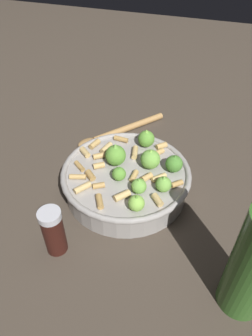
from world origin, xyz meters
TOP-DOWN VIEW (x-y plane):
  - ground_plane at (0.00, 0.00)m, footprint 2.40×2.40m
  - cooking_pan at (-0.00, -0.00)m, footprint 0.25×0.25m
  - pepper_shaker at (0.07, 0.17)m, footprint 0.04×0.04m
  - wooden_spoon at (0.08, -0.18)m, footprint 0.17×0.21m

SIDE VIEW (x-z plane):
  - ground_plane at x=0.00m, z-range 0.00..0.00m
  - wooden_spoon at x=0.08m, z-range 0.00..0.02m
  - cooking_pan at x=0.00m, z-range -0.02..0.08m
  - pepper_shaker at x=0.07m, z-range 0.00..0.09m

